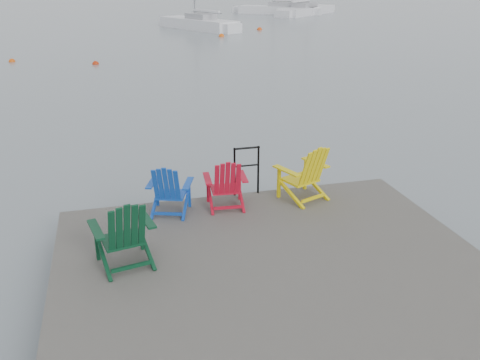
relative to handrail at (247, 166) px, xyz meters
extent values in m
plane|color=slate|center=(-0.25, -2.45, -1.04)|extent=(400.00, 400.00, 0.00)
cube|color=#2B2926|center=(-0.25, -2.45, -0.64)|extent=(6.00, 5.00, 0.20)
cylinder|color=black|center=(-2.95, -0.25, -1.34)|extent=(0.26, 0.26, 1.20)
cylinder|color=black|center=(-0.25, -0.25, -1.34)|extent=(0.26, 0.26, 1.20)
cylinder|color=black|center=(2.45, -0.25, -1.34)|extent=(0.26, 0.26, 1.20)
cylinder|color=black|center=(-0.22, 0.00, -0.09)|extent=(0.04, 0.04, 0.90)
cylinder|color=black|center=(0.22, 0.00, -0.09)|extent=(0.04, 0.04, 0.90)
cylinder|color=black|center=(0.00, 0.00, 0.34)|extent=(0.48, 0.04, 0.04)
cylinder|color=black|center=(0.00, 0.00, 0.01)|extent=(0.44, 0.03, 0.03)
cube|color=#0A371F|center=(-2.26, -1.81, -0.21)|extent=(0.63, 0.58, 0.04)
cube|color=#0A371F|center=(-2.61, -1.68, -0.26)|extent=(0.06, 0.06, 0.57)
cube|color=#0A371F|center=(-1.99, -1.55, -0.26)|extent=(0.06, 0.06, 0.57)
cube|color=#0A371F|center=(-2.59, -1.90, 0.04)|extent=(0.25, 0.63, 0.03)
cube|color=#0A371F|center=(-1.92, -1.76, 0.04)|extent=(0.25, 0.63, 0.03)
cube|color=#0A371F|center=(-2.19, -2.13, 0.13)|extent=(0.54, 0.36, 0.70)
cube|color=#1042AD|center=(-1.41, -0.35, -0.25)|extent=(0.58, 0.55, 0.03)
cube|color=#1042AD|center=(-1.62, -0.09, -0.29)|extent=(0.06, 0.06, 0.50)
cube|color=#1042AD|center=(-1.09, -0.28, -0.29)|extent=(0.06, 0.06, 0.50)
cube|color=#1042AD|center=(-1.70, -0.27, -0.03)|extent=(0.28, 0.55, 0.02)
cube|color=#1042AD|center=(-1.13, -0.47, -0.03)|extent=(0.28, 0.55, 0.02)
cube|color=#1042AD|center=(-1.50, -0.62, 0.04)|extent=(0.49, 0.36, 0.61)
cube|color=red|center=(-0.47, -0.35, -0.25)|extent=(0.51, 0.46, 0.04)
cube|color=red|center=(-0.74, -0.15, -0.29)|extent=(0.05, 0.05, 0.50)
cube|color=red|center=(-0.18, -0.20, -0.29)|extent=(0.05, 0.05, 0.50)
cube|color=red|center=(-0.78, -0.34, -0.03)|extent=(0.15, 0.55, 0.02)
cube|color=red|center=(-0.17, -0.39, -0.03)|extent=(0.15, 0.55, 0.02)
cube|color=red|center=(-0.50, -0.64, 0.05)|extent=(0.46, 0.27, 0.61)
cube|color=yellow|center=(0.89, -0.35, -0.21)|extent=(0.68, 0.64, 0.04)
cube|color=yellow|center=(0.52, -0.28, -0.26)|extent=(0.06, 0.06, 0.57)
cube|color=yellow|center=(1.11, -0.05, -0.26)|extent=(0.06, 0.06, 0.57)
cube|color=yellow|center=(0.58, -0.50, 0.04)|extent=(0.34, 0.62, 0.03)
cube|color=yellow|center=(1.22, -0.24, 0.04)|extent=(0.34, 0.62, 0.03)
cube|color=yellow|center=(1.01, -0.66, 0.13)|extent=(0.56, 0.43, 0.69)
cube|color=white|center=(5.19, 34.11, -0.79)|extent=(5.49, 8.08, 1.10)
cube|color=#9E9EA3|center=(5.38, 33.76, -0.09)|extent=(2.39, 2.80, 0.55)
cube|color=white|center=(19.35, 46.44, -0.79)|extent=(8.89, 8.42, 1.10)
cube|color=#9E9EA3|center=(19.00, 46.11, -0.09)|extent=(3.35, 3.27, 0.55)
cube|color=white|center=(16.65, 48.15, -0.79)|extent=(8.27, 6.90, 1.10)
cube|color=#9E9EA3|center=(16.99, 47.90, -0.09)|extent=(3.01, 2.79, 0.55)
sphere|color=#B82A0A|center=(-2.80, 18.46, -1.04)|extent=(0.34, 0.34, 0.34)
sphere|color=#DD520D|center=(-6.97, 20.34, -1.04)|extent=(0.33, 0.33, 0.33)
sphere|color=#EF4C0E|center=(9.83, 32.23, -1.04)|extent=(0.41, 0.41, 0.41)
sphere|color=#F45C0E|center=(5.89, 28.53, -1.04)|extent=(0.41, 0.41, 0.41)
camera|label=1|loc=(-2.24, -8.18, 3.20)|focal=38.00mm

